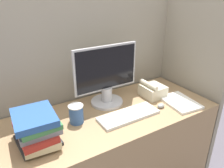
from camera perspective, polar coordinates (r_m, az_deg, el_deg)
name	(u,v)px	position (r m, az deg, el deg)	size (l,w,h in m)	color
cubicle_panel_rear	(89,91)	(1.78, -5.94, -1.84)	(1.89, 0.04, 1.54)	gray
cubicle_panel_right	(187,84)	(2.00, 18.95, -0.10)	(0.04, 0.69, 1.54)	gray
desk	(112,155)	(1.75, -0.09, -18.08)	(1.49, 0.63, 0.75)	#937551
monitor	(106,79)	(1.56, -1.45, 1.40)	(0.49, 0.24, 0.44)	#B7B7BC
keyboard	(129,115)	(1.48, 4.36, -8.15)	(0.42, 0.15, 0.02)	silver
mouse	(161,106)	(1.61, 12.65, -5.57)	(0.06, 0.04, 0.03)	gray
coffee_cup	(76,114)	(1.41, -9.32, -7.72)	(0.09, 0.09, 0.12)	#335999
book_stack	(37,129)	(1.28, -19.08, -10.93)	(0.23, 0.30, 0.19)	#262628
desk_telephone	(152,90)	(1.75, 10.51, -1.62)	(0.16, 0.18, 0.13)	beige
paper_pile	(180,102)	(1.71, 17.34, -4.54)	(0.23, 0.30, 0.02)	white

